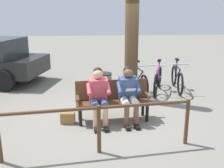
{
  "coord_description": "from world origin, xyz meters",
  "views": [
    {
      "loc": [
        0.39,
        5.51,
        2.35
      ],
      "look_at": [
        -0.08,
        -0.15,
        0.75
      ],
      "focal_mm": 42.23,
      "sensor_mm": 36.0,
      "label": 1
    }
  ],
  "objects_px": {
    "person_reading": "(129,92)",
    "person_companion": "(99,94)",
    "handbag": "(68,118)",
    "bicycle_green": "(139,81)",
    "bicycle_red": "(177,79)",
    "bicycle_blue": "(158,80)",
    "litter_bin": "(104,87)",
    "bench": "(113,97)",
    "tree_trunk": "(132,36)"
  },
  "relations": [
    {
      "from": "person_companion",
      "to": "handbag",
      "type": "distance_m",
      "value": 0.86
    },
    {
      "from": "person_reading",
      "to": "bicycle_green",
      "type": "height_order",
      "value": "person_reading"
    },
    {
      "from": "person_reading",
      "to": "person_companion",
      "type": "distance_m",
      "value": 0.64
    },
    {
      "from": "person_reading",
      "to": "handbag",
      "type": "xyz_separation_m",
      "value": [
        1.3,
        0.02,
        -0.54
      ]
    },
    {
      "from": "person_reading",
      "to": "tree_trunk",
      "type": "bearing_deg",
      "value": -105.07
    },
    {
      "from": "tree_trunk",
      "to": "handbag",
      "type": "bearing_deg",
      "value": 43.08
    },
    {
      "from": "bicycle_green",
      "to": "bicycle_red",
      "type": "bearing_deg",
      "value": 89.55
    },
    {
      "from": "person_reading",
      "to": "person_companion",
      "type": "relative_size",
      "value": 1.0
    },
    {
      "from": "person_companion",
      "to": "bicycle_green",
      "type": "relative_size",
      "value": 0.72
    },
    {
      "from": "bench",
      "to": "bicycle_blue",
      "type": "distance_m",
      "value": 2.46
    },
    {
      "from": "tree_trunk",
      "to": "bicycle_red",
      "type": "distance_m",
      "value": 2.16
    },
    {
      "from": "bicycle_green",
      "to": "litter_bin",
      "type": "bearing_deg",
      "value": -64.16
    },
    {
      "from": "person_reading",
      "to": "handbag",
      "type": "height_order",
      "value": "person_reading"
    },
    {
      "from": "tree_trunk",
      "to": "bicycle_blue",
      "type": "xyz_separation_m",
      "value": [
        -0.9,
        -0.62,
        -1.36
      ]
    },
    {
      "from": "litter_bin",
      "to": "bicycle_green",
      "type": "height_order",
      "value": "bicycle_green"
    },
    {
      "from": "person_reading",
      "to": "litter_bin",
      "type": "xyz_separation_m",
      "value": [
        0.45,
        -1.37,
        -0.28
      ]
    },
    {
      "from": "person_companion",
      "to": "bicycle_green",
      "type": "height_order",
      "value": "person_companion"
    },
    {
      "from": "bench",
      "to": "bicycle_red",
      "type": "height_order",
      "value": "bicycle_red"
    },
    {
      "from": "person_reading",
      "to": "tree_trunk",
      "type": "distance_m",
      "value": 1.82
    },
    {
      "from": "tree_trunk",
      "to": "person_companion",
      "type": "bearing_deg",
      "value": 58.84
    },
    {
      "from": "bicycle_blue",
      "to": "bicycle_green",
      "type": "relative_size",
      "value": 0.95
    },
    {
      "from": "handbag",
      "to": "bicycle_red",
      "type": "height_order",
      "value": "bicycle_red"
    },
    {
      "from": "handbag",
      "to": "bicycle_green",
      "type": "height_order",
      "value": "bicycle_green"
    },
    {
      "from": "handbag",
      "to": "bicycle_blue",
      "type": "bearing_deg",
      "value": -139.83
    },
    {
      "from": "tree_trunk",
      "to": "litter_bin",
      "type": "xyz_separation_m",
      "value": [
        0.72,
        0.09,
        -1.33
      ]
    },
    {
      "from": "bicycle_red",
      "to": "bicycle_blue",
      "type": "relative_size",
      "value": 1.05
    },
    {
      "from": "litter_bin",
      "to": "handbag",
      "type": "bearing_deg",
      "value": 58.35
    },
    {
      "from": "bicycle_red",
      "to": "handbag",
      "type": "bearing_deg",
      "value": -46.97
    },
    {
      "from": "bench",
      "to": "bicycle_blue",
      "type": "xyz_separation_m",
      "value": [
        -1.51,
        -1.94,
        -0.15
      ]
    },
    {
      "from": "bench",
      "to": "tree_trunk",
      "type": "relative_size",
      "value": 0.48
    },
    {
      "from": "bench",
      "to": "tree_trunk",
      "type": "xyz_separation_m",
      "value": [
        -0.6,
        -1.32,
        1.21
      ]
    },
    {
      "from": "bicycle_blue",
      "to": "bicycle_green",
      "type": "xyz_separation_m",
      "value": [
        0.58,
        0.03,
        0.0
      ]
    },
    {
      "from": "person_reading",
      "to": "litter_bin",
      "type": "height_order",
      "value": "person_reading"
    },
    {
      "from": "person_companion",
      "to": "bicycle_red",
      "type": "height_order",
      "value": "person_companion"
    },
    {
      "from": "person_reading",
      "to": "bicycle_red",
      "type": "distance_m",
      "value": 2.84
    },
    {
      "from": "person_reading",
      "to": "tree_trunk",
      "type": "height_order",
      "value": "tree_trunk"
    },
    {
      "from": "bicycle_red",
      "to": "bicycle_blue",
      "type": "height_order",
      "value": "same"
    },
    {
      "from": "bicycle_red",
      "to": "tree_trunk",
      "type": "bearing_deg",
      "value": -56.86
    },
    {
      "from": "handbag",
      "to": "litter_bin",
      "type": "xyz_separation_m",
      "value": [
        -0.85,
        -1.38,
        0.26
      ]
    },
    {
      "from": "person_reading",
      "to": "person_companion",
      "type": "bearing_deg",
      "value": -0.05
    },
    {
      "from": "bicycle_red",
      "to": "litter_bin",
      "type": "bearing_deg",
      "value": -62.38
    },
    {
      "from": "handbag",
      "to": "litter_bin",
      "type": "distance_m",
      "value": 1.65
    },
    {
      "from": "litter_bin",
      "to": "person_reading",
      "type": "bearing_deg",
      "value": 108.31
    },
    {
      "from": "litter_bin",
      "to": "person_companion",
      "type": "bearing_deg",
      "value": 82.5
    },
    {
      "from": "person_reading",
      "to": "bicycle_red",
      "type": "height_order",
      "value": "person_reading"
    },
    {
      "from": "bench",
      "to": "litter_bin",
      "type": "xyz_separation_m",
      "value": [
        0.12,
        -1.23,
        -0.12
      ]
    },
    {
      "from": "bench",
      "to": "litter_bin",
      "type": "bearing_deg",
      "value": -88.8
    },
    {
      "from": "person_companion",
      "to": "bicycle_green",
      "type": "distance_m",
      "value": 2.45
    },
    {
      "from": "bench",
      "to": "person_reading",
      "type": "bearing_deg",
      "value": 152.68
    },
    {
      "from": "person_reading",
      "to": "bicycle_blue",
      "type": "relative_size",
      "value": 0.75
    }
  ]
}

